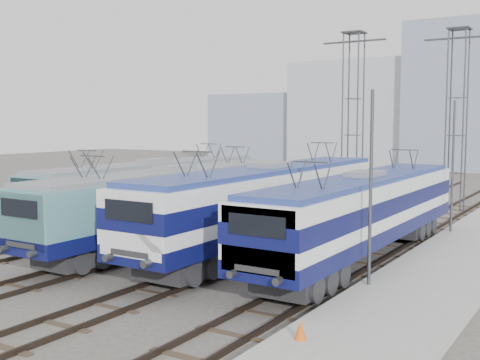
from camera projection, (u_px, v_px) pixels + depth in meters
name	position (u px, v px, depth m)	size (l,w,h in m)	color
ground	(142.00, 272.00, 23.72)	(160.00, 160.00, 0.00)	#514C47
platform	(456.00, 261.00, 25.04)	(4.00, 70.00, 0.30)	#9E9E99
locomotive_far_left	(154.00, 187.00, 34.43)	(2.80, 17.67, 3.33)	#0B0F46
locomotive_center_left	(173.00, 199.00, 28.74)	(2.82, 17.82, 3.35)	#0B0F46
locomotive_center_right	(268.00, 199.00, 27.48)	(2.99, 18.91, 3.55)	#0B0F46
locomotive_far_right	(363.00, 209.00, 25.18)	(2.82, 17.84, 3.35)	#0B0F46
catenary_tower_west	(353.00, 111.00, 41.62)	(4.50, 1.20, 12.00)	#3F4247
catenary_tower_east	(457.00, 111.00, 39.86)	(4.50, 1.20, 12.00)	#3F4247
mast_front	(371.00, 193.00, 20.51)	(0.12, 0.12, 7.00)	#3F4247
mast_mid	(453.00, 169.00, 30.62)	(0.12, 0.12, 7.00)	#3F4247
safety_cone	(300.00, 330.00, 15.51)	(0.31, 0.31, 0.52)	#E05813
building_west	(365.00, 114.00, 82.70)	(18.00, 12.00, 14.00)	#A8AFBB
building_far_west	(264.00, 128.00, 91.37)	(14.00, 10.00, 10.00)	#858EA4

